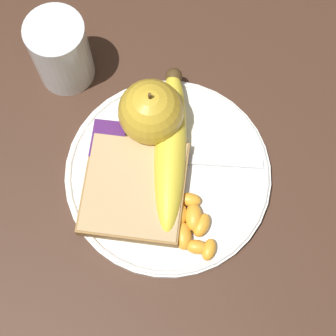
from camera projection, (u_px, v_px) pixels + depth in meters
ground_plane at (168, 176)px, 0.67m from camera, size 3.00×3.00×0.00m
plate at (168, 174)px, 0.66m from camera, size 0.24×0.24×0.01m
juice_glass at (61, 53)px, 0.67m from camera, size 0.07×0.07×0.10m
apple at (151, 112)px, 0.64m from camera, size 0.08×0.08×0.09m
banana at (171, 147)px, 0.65m from camera, size 0.20×0.05×0.04m
bread_slice at (134, 189)px, 0.64m from camera, size 0.12×0.12×0.02m
fork at (169, 158)px, 0.66m from camera, size 0.03×0.19×0.00m
jam_packet at (109, 142)px, 0.66m from camera, size 0.05×0.04×0.02m
orange_segment_0 at (183, 236)px, 0.62m from camera, size 0.03×0.03×0.02m
orange_segment_1 at (201, 225)px, 0.63m from camera, size 0.03×0.02×0.02m
orange_segment_2 at (177, 217)px, 0.63m from camera, size 0.04×0.03×0.02m
orange_segment_3 at (194, 217)px, 0.63m from camera, size 0.03×0.02×0.02m
orange_segment_4 at (209, 250)px, 0.62m from camera, size 0.03×0.02×0.01m
orange_segment_5 at (166, 191)px, 0.64m from camera, size 0.02×0.04×0.02m
orange_segment_6 at (190, 200)px, 0.64m from camera, size 0.02×0.03×0.01m
orange_segment_7 at (165, 222)px, 0.63m from camera, size 0.03×0.04×0.02m
orange_segment_8 at (197, 247)px, 0.62m from camera, size 0.02×0.03×0.01m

